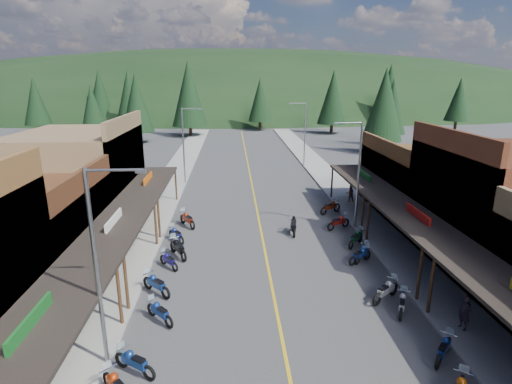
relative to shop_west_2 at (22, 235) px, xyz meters
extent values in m
plane|color=#38383A|center=(13.75, -1.70, -2.53)|extent=(220.00, 220.00, 0.00)
cube|color=gold|center=(13.75, 18.30, -2.53)|extent=(0.15, 90.00, 0.01)
cube|color=gray|center=(5.05, 18.30, -2.46)|extent=(3.40, 94.00, 0.15)
cube|color=gray|center=(22.45, 18.30, -2.46)|extent=(3.40, 94.00, 0.15)
cube|color=black|center=(5.05, -9.60, 0.47)|extent=(3.20, 10.20, 0.18)
cylinder|color=#472D19|center=(6.55, -5.10, -1.03)|extent=(0.16, 0.16, 3.00)
cube|color=#14591E|center=(5.05, -9.60, 0.67)|extent=(0.12, 3.00, 0.70)
cube|color=#3F2111|center=(-0.25, 0.00, -0.03)|extent=(8.00, 9.00, 5.00)
cube|color=#3F2111|center=(3.60, 0.00, 0.57)|extent=(0.30, 9.00, 6.20)
cube|color=black|center=(5.05, 0.00, 0.47)|extent=(3.20, 9.00, 0.18)
cylinder|color=#472D19|center=(6.55, -3.90, -1.03)|extent=(0.16, 0.16, 3.00)
cylinder|color=#472D19|center=(6.55, 3.90, -1.03)|extent=(0.16, 0.16, 3.00)
cube|color=silver|center=(5.05, 0.00, 0.67)|extent=(0.12, 3.00, 0.70)
cube|color=brown|center=(-0.25, 9.60, 0.97)|extent=(8.00, 10.20, 7.00)
cube|color=brown|center=(3.60, 9.60, 1.57)|extent=(0.30, 10.20, 8.20)
cube|color=black|center=(5.05, 9.60, 0.47)|extent=(3.20, 10.20, 0.18)
cylinder|color=#472D19|center=(6.55, 5.10, -1.03)|extent=(0.16, 0.16, 3.00)
cylinder|color=#472D19|center=(6.55, 14.10, -1.03)|extent=(0.16, 0.16, 3.00)
cube|color=#CC590C|center=(5.05, 9.60, 0.67)|extent=(0.12, 3.00, 0.70)
cylinder|color=#472D19|center=(20.95, -5.10, -1.03)|extent=(0.16, 0.16, 3.00)
cube|color=#562B19|center=(27.75, 0.00, 0.97)|extent=(8.00, 9.00, 7.00)
cube|color=#562B19|center=(23.90, 0.00, 1.57)|extent=(0.30, 9.00, 8.20)
cube|color=black|center=(22.45, 0.00, 0.47)|extent=(3.20, 9.00, 0.18)
cylinder|color=#472D19|center=(20.95, -3.90, -1.03)|extent=(0.16, 0.16, 3.00)
cylinder|color=#472D19|center=(20.95, 3.90, -1.03)|extent=(0.16, 0.16, 3.00)
cube|color=#B2140F|center=(22.45, 0.00, 0.67)|extent=(0.12, 3.00, 0.70)
cube|color=#4C2D16|center=(27.75, 9.60, -0.03)|extent=(8.00, 10.20, 5.00)
cube|color=#4C2D16|center=(23.90, 9.60, 0.57)|extent=(0.30, 10.20, 6.20)
cube|color=black|center=(22.45, 9.60, 0.47)|extent=(3.20, 10.20, 0.18)
cylinder|color=#472D19|center=(20.95, 5.10, -1.03)|extent=(0.16, 0.16, 3.00)
cylinder|color=#472D19|center=(20.95, 14.10, -1.03)|extent=(0.16, 0.16, 3.00)
cube|color=#14591E|center=(22.45, 9.60, 0.67)|extent=(0.12, 3.00, 0.70)
cylinder|color=gray|center=(6.65, -7.70, 1.47)|extent=(0.16, 0.16, 8.00)
cylinder|color=gray|center=(7.65, -7.70, 5.37)|extent=(2.00, 0.10, 0.10)
cube|color=gray|center=(8.55, -7.70, 5.32)|extent=(0.35, 0.18, 0.12)
cylinder|color=gray|center=(6.65, 20.30, 1.47)|extent=(0.16, 0.16, 8.00)
cylinder|color=gray|center=(7.65, 20.30, 5.37)|extent=(2.00, 0.10, 0.10)
cube|color=gray|center=(8.55, 20.30, 5.32)|extent=(0.35, 0.18, 0.12)
cylinder|color=gray|center=(20.85, 6.30, 1.47)|extent=(0.16, 0.16, 8.00)
cylinder|color=gray|center=(19.85, 6.30, 5.37)|extent=(2.00, 0.10, 0.10)
cube|color=gray|center=(18.95, 6.30, 5.32)|extent=(0.35, 0.18, 0.12)
cylinder|color=gray|center=(20.85, 28.30, 1.47)|extent=(0.16, 0.16, 8.00)
cylinder|color=gray|center=(19.85, 28.30, 5.37)|extent=(2.00, 0.10, 0.10)
cube|color=gray|center=(18.95, 28.30, 5.32)|extent=(0.35, 0.18, 0.12)
ellipsoid|color=black|center=(13.75, 133.30, -2.53)|extent=(310.00, 140.00, 60.00)
cylinder|color=black|center=(-26.25, 60.30, -1.53)|extent=(0.60, 0.60, 2.00)
cone|color=black|center=(-26.25, 60.30, 3.97)|extent=(5.04, 5.04, 9.00)
cylinder|color=black|center=(-10.25, 68.30, -1.53)|extent=(0.60, 0.60, 2.00)
cone|color=black|center=(-10.25, 68.30, 4.72)|extent=(5.88, 5.88, 10.50)
cylinder|color=black|center=(3.75, 56.30, -1.53)|extent=(0.60, 0.60, 2.00)
cone|color=black|center=(3.75, 56.30, 5.47)|extent=(6.72, 6.72, 12.00)
cylinder|color=black|center=(17.75, 64.30, -1.53)|extent=(0.60, 0.60, 2.00)
cone|color=black|center=(17.75, 64.30, 3.97)|extent=(5.04, 5.04, 9.00)
cylinder|color=black|center=(31.75, 58.30, -1.53)|extent=(0.60, 0.60, 2.00)
cone|color=black|center=(31.75, 58.30, 4.72)|extent=(5.88, 5.88, 10.50)
cylinder|color=black|center=(47.75, 70.30, -1.53)|extent=(0.60, 0.60, 2.00)
cone|color=black|center=(47.75, 70.30, 5.47)|extent=(6.72, 6.72, 12.00)
cylinder|color=black|center=(59.75, 62.30, -1.53)|extent=(0.60, 0.60, 2.00)
cone|color=black|center=(59.75, 62.30, 3.97)|extent=(5.04, 5.04, 9.00)
cylinder|color=black|center=(-18.25, 74.30, -1.53)|extent=(0.60, 0.60, 2.00)
cone|color=black|center=(-18.25, 74.30, 4.72)|extent=(5.88, 5.88, 10.50)
cylinder|color=black|center=(-8.25, 38.30, -1.53)|extent=(0.60, 0.60, 2.00)
cone|color=black|center=(-8.25, 38.30, 3.47)|extent=(4.48, 4.48, 8.00)
cylinder|color=black|center=(37.75, 43.30, -1.53)|extent=(0.60, 0.60, 2.00)
cone|color=black|center=(37.75, 43.30, 3.87)|extent=(4.93, 4.93, 8.80)
cylinder|color=black|center=(-4.25, 48.30, -1.53)|extent=(0.60, 0.60, 2.00)
cone|color=black|center=(-4.25, 48.30, 4.27)|extent=(5.38, 5.38, 9.60)
cylinder|color=black|center=(33.75, 36.30, -1.53)|extent=(0.60, 0.60, 2.00)
cone|color=black|center=(33.75, 36.30, 4.67)|extent=(5.82, 5.82, 10.40)
imported|color=black|center=(21.88, -6.47, -1.58)|extent=(0.52, 0.66, 1.61)
imported|color=brown|center=(22.25, 12.51, -1.60)|extent=(0.77, 0.46, 1.56)
camera|label=1|loc=(11.72, -21.34, 8.43)|focal=28.00mm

